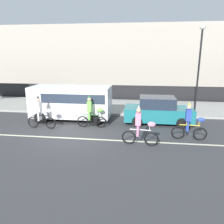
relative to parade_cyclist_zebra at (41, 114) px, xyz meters
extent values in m
plane|color=#38383A|center=(2.13, -0.83, -0.84)|extent=(80.00, 80.00, 0.00)
cube|color=beige|center=(2.13, -1.33, -0.84)|extent=(36.00, 0.14, 0.01)
cube|color=#9E9B93|center=(2.13, 5.67, -0.77)|extent=(60.00, 5.00, 0.15)
cube|color=black|center=(2.13, 8.57, -0.14)|extent=(40.00, 0.08, 1.40)
cube|color=#B2A899|center=(0.52, 17.17, 2.85)|extent=(28.00, 8.00, 7.38)
torus|color=black|center=(0.51, -0.02, -0.51)|extent=(0.67, 0.10, 0.67)
torus|color=black|center=(-0.54, 0.02, -0.51)|extent=(0.67, 0.10, 0.67)
cylinder|color=black|center=(-0.01, 0.00, -0.09)|extent=(0.97, 0.09, 0.05)
cylinder|color=black|center=(-0.16, 0.01, 0.00)|extent=(0.04, 0.04, 0.18)
cylinder|color=black|center=(0.41, -0.02, 0.02)|extent=(0.04, 0.04, 0.23)
cylinder|color=black|center=(0.41, -0.02, 0.14)|extent=(0.05, 0.50, 0.03)
ellipsoid|color=white|center=(0.49, -0.02, 0.21)|extent=(0.37, 0.22, 0.24)
cube|color=white|center=(-0.11, 0.01, 0.42)|extent=(0.25, 0.33, 0.56)
sphere|color=beige|center=(-0.11, 0.01, 0.82)|extent=(0.22, 0.22, 0.22)
cone|color=black|center=(-0.11, 0.01, 1.00)|extent=(0.14, 0.14, 0.16)
cylinder|color=white|center=(-0.12, -0.13, -0.13)|extent=(0.11, 0.11, 0.48)
cylinder|color=white|center=(-0.11, 0.15, -0.13)|extent=(0.11, 0.11, 0.48)
torus|color=black|center=(3.32, 0.52, -0.51)|extent=(0.67, 0.09, 0.67)
torus|color=black|center=(2.27, 0.49, -0.51)|extent=(0.67, 0.09, 0.67)
cylinder|color=#266626|center=(2.79, 0.51, -0.09)|extent=(0.97, 0.08, 0.05)
cylinder|color=#266626|center=(2.64, 0.50, 0.00)|extent=(0.04, 0.04, 0.18)
cylinder|color=#266626|center=(3.21, 0.52, 0.02)|extent=(0.04, 0.04, 0.23)
cylinder|color=#266626|center=(3.21, 0.52, 0.14)|extent=(0.05, 0.50, 0.03)
ellipsoid|color=#72CC4C|center=(3.30, 0.52, 0.21)|extent=(0.37, 0.21, 0.24)
cube|color=#72CC4C|center=(2.69, 0.50, 0.42)|extent=(0.25, 0.33, 0.56)
sphere|color=tan|center=(2.69, 0.50, 0.82)|extent=(0.22, 0.22, 0.22)
cone|color=#266626|center=(2.69, 0.50, 1.00)|extent=(0.14, 0.14, 0.16)
cylinder|color=#72CC4C|center=(2.70, 0.36, -0.13)|extent=(0.11, 0.11, 0.48)
cylinder|color=#72CC4C|center=(2.69, 0.64, -0.13)|extent=(0.11, 0.11, 0.48)
torus|color=black|center=(6.12, -1.77, -0.51)|extent=(0.67, 0.12, 0.67)
torus|color=black|center=(5.07, -1.69, -0.51)|extent=(0.67, 0.12, 0.67)
cylinder|color=silver|center=(5.59, -1.73, -0.09)|extent=(0.97, 0.13, 0.05)
cylinder|color=silver|center=(5.44, -1.72, 0.00)|extent=(0.04, 0.04, 0.18)
cylinder|color=silver|center=(6.01, -1.76, 0.02)|extent=(0.04, 0.04, 0.23)
cylinder|color=silver|center=(6.01, -1.76, 0.14)|extent=(0.07, 0.50, 0.03)
ellipsoid|color=pink|center=(6.10, -1.77, 0.21)|extent=(0.38, 0.23, 0.24)
cube|color=pink|center=(5.49, -1.72, 0.42)|extent=(0.27, 0.34, 0.56)
sphere|color=tan|center=(5.49, -1.72, 0.82)|extent=(0.22, 0.22, 0.22)
cone|color=silver|center=(5.49, -1.72, 1.00)|extent=(0.14, 0.14, 0.16)
cylinder|color=pink|center=(5.48, -1.86, -0.13)|extent=(0.11, 0.11, 0.48)
cylinder|color=pink|center=(5.51, -1.58, -0.13)|extent=(0.11, 0.11, 0.48)
torus|color=black|center=(8.52, -0.76, -0.51)|extent=(0.67, 0.11, 0.67)
torus|color=black|center=(7.48, -0.70, -0.51)|extent=(0.67, 0.11, 0.67)
cylinder|color=gold|center=(8.00, -0.73, -0.09)|extent=(0.97, 0.11, 0.05)
cylinder|color=gold|center=(7.85, -0.72, 0.00)|extent=(0.04, 0.04, 0.18)
cylinder|color=gold|center=(8.42, -0.76, 0.02)|extent=(0.04, 0.04, 0.23)
cylinder|color=gold|center=(8.42, -0.76, 0.14)|extent=(0.06, 0.50, 0.03)
ellipsoid|color=#2D47B2|center=(8.50, -0.76, 0.21)|extent=(0.37, 0.22, 0.24)
cube|color=#2D47B2|center=(7.90, -0.73, 0.42)|extent=(0.26, 0.33, 0.56)
sphere|color=beige|center=(7.90, -0.73, 0.82)|extent=(0.22, 0.22, 0.22)
cone|color=gold|center=(7.90, -0.73, 1.00)|extent=(0.14, 0.14, 0.16)
cylinder|color=#2D47B2|center=(7.89, -0.87, -0.13)|extent=(0.11, 0.11, 0.48)
cylinder|color=#2D47B2|center=(7.91, -0.59, -0.13)|extent=(0.11, 0.11, 0.48)
cube|color=white|center=(1.18, 1.87, 0.39)|extent=(5.00, 2.00, 1.90)
cube|color=#283342|center=(1.58, 1.87, 0.74)|extent=(3.90, 2.02, 0.56)
cylinder|color=black|center=(2.88, 0.87, -0.49)|extent=(0.70, 0.22, 0.70)
cylinder|color=black|center=(2.88, 2.87, -0.49)|extent=(0.70, 0.22, 0.70)
cylinder|color=black|center=(-0.52, 0.87, -0.49)|extent=(0.70, 0.22, 0.70)
cylinder|color=black|center=(-0.52, 2.87, -0.49)|extent=(0.70, 0.22, 0.70)
cube|color=#1E727A|center=(6.68, 1.87, -0.24)|extent=(4.10, 1.72, 0.80)
cube|color=#232D3D|center=(6.58, 1.87, 0.48)|extent=(2.10, 1.58, 0.64)
cylinder|color=black|center=(7.95, 1.01, -0.54)|extent=(0.60, 0.20, 0.60)
cylinder|color=black|center=(7.95, 2.73, -0.54)|extent=(0.60, 0.20, 0.60)
cylinder|color=black|center=(5.41, 1.01, -0.54)|extent=(0.60, 0.20, 0.60)
cylinder|color=black|center=(5.41, 2.73, -0.54)|extent=(0.60, 0.20, 0.60)
cylinder|color=black|center=(9.37, 4.11, 2.06)|extent=(0.12, 0.12, 5.50)
sphere|color=#EAEACC|center=(9.37, 4.11, 4.99)|extent=(0.36, 0.36, 0.36)
camera|label=1|loc=(5.53, -11.34, 3.26)|focal=35.00mm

